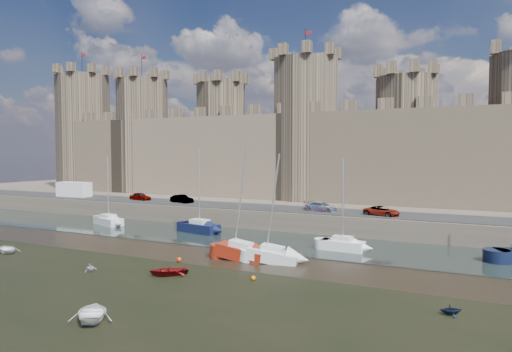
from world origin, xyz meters
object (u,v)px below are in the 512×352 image
(car_0, at_px, (140,197))
(sailboat_1, at_px, (200,227))
(sailboat_4, at_px, (241,251))
(sailboat_5, at_px, (273,255))
(car_1, at_px, (182,199))
(sailboat_0, at_px, (109,220))
(sailboat_2, at_px, (342,244))
(car_3, at_px, (382,211))
(car_2, at_px, (321,207))
(van, at_px, (74,190))

(car_0, height_order, sailboat_1, sailboat_1)
(sailboat_4, bearing_deg, sailboat_5, 3.94)
(car_1, relative_size, sailboat_4, 0.35)
(sailboat_0, height_order, sailboat_4, sailboat_4)
(sailboat_0, bearing_deg, sailboat_1, 20.95)
(sailboat_0, xyz_separation_m, sailboat_2, (34.01, -2.04, 0.02))
(car_0, bearing_deg, car_3, -83.71)
(sailboat_2, distance_m, sailboat_4, 11.06)
(sailboat_0, relative_size, sailboat_1, 0.89)
(car_2, height_order, sailboat_5, sailboat_5)
(car_3, bearing_deg, car_0, 102.37)
(car_0, distance_m, sailboat_4, 34.62)
(sailboat_2, bearing_deg, car_1, 160.94)
(car_1, height_order, sailboat_4, sailboat_4)
(sailboat_4, bearing_deg, sailboat_2, 44.55)
(car_1, relative_size, car_3, 0.91)
(car_0, xyz_separation_m, van, (-14.19, -0.48, 0.65))
(car_1, height_order, van, van)
(sailboat_4, bearing_deg, car_0, 144.69)
(car_0, relative_size, car_1, 0.98)
(sailboat_1, bearing_deg, sailboat_5, -23.55)
(sailboat_2, bearing_deg, van, 170.56)
(car_2, bearing_deg, van, 98.84)
(van, height_order, sailboat_2, sailboat_2)
(car_1, xyz_separation_m, sailboat_2, (28.09, -11.32, -2.37))
(car_3, bearing_deg, car_1, 102.26)
(sailboat_1, height_order, sailboat_2, sailboat_1)
(car_1, xyz_separation_m, sailboat_4, (20.36, -19.23, -2.34))
(car_2, bearing_deg, car_1, 98.30)
(sailboat_5, bearing_deg, sailboat_0, 151.62)
(car_1, height_order, car_2, car_2)
(car_1, height_order, sailboat_2, sailboat_2)
(sailboat_5, bearing_deg, car_3, 59.56)
(car_3, bearing_deg, sailboat_5, 173.88)
(car_1, height_order, sailboat_0, sailboat_0)
(sailboat_2, relative_size, sailboat_4, 0.85)
(car_0, height_order, car_1, car_0)
(car_3, relative_size, sailboat_1, 0.40)
(car_0, height_order, sailboat_0, sailboat_0)
(car_1, distance_m, car_3, 30.19)
(car_2, height_order, car_3, car_2)
(car_0, height_order, sailboat_5, sailboat_5)
(sailboat_0, bearing_deg, van, 170.80)
(car_3, height_order, sailboat_1, sailboat_1)
(car_1, height_order, car_3, car_1)
(sailboat_0, height_order, sailboat_1, sailboat_1)
(car_3, distance_m, sailboat_5, 19.31)
(sailboat_0, bearing_deg, car_3, 32.42)
(car_1, bearing_deg, sailboat_0, 159.03)
(car_3, distance_m, sailboat_0, 37.11)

